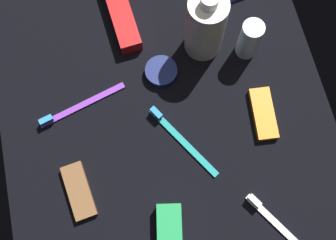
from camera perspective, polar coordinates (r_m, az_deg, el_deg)
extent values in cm
cube|color=black|center=(85.24, 0.00, -0.71)|extent=(84.00, 64.00, 1.20)
cylinder|color=silver|center=(84.77, 4.91, 12.11)|extent=(7.53, 7.53, 14.97)
cylinder|color=silver|center=(77.43, 5.45, 15.21)|extent=(3.20, 3.20, 2.20)
cylinder|color=silver|center=(87.73, 10.62, 10.33)|extent=(4.26, 4.26, 9.46)
cube|color=teal|center=(83.34, 2.02, -2.84)|extent=(16.07, 10.26, 0.90)
cube|color=#338CCC|center=(83.82, -1.54, 0.92)|extent=(2.80, 2.28, 1.20)
cube|color=white|center=(83.49, 15.01, -13.90)|extent=(15.91, 10.54, 0.90)
cube|color=white|center=(81.72, 11.26, -10.34)|extent=(2.79, 2.31, 1.20)
cube|color=purple|center=(87.08, -11.10, 2.00)|extent=(5.86, 17.69, 0.90)
cube|color=#338CCC|center=(86.56, -15.66, -0.02)|extent=(1.74, 2.80, 1.20)
cube|color=red|center=(93.37, -6.25, 13.82)|extent=(17.89, 5.75, 3.20)
cube|color=brown|center=(82.81, -11.58, -9.11)|extent=(10.83, 5.33, 1.50)
cube|color=orange|center=(86.53, 12.37, 0.79)|extent=(10.75, 5.03, 1.50)
cylinder|color=navy|center=(87.56, -0.90, 6.35)|extent=(6.47, 6.47, 1.72)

